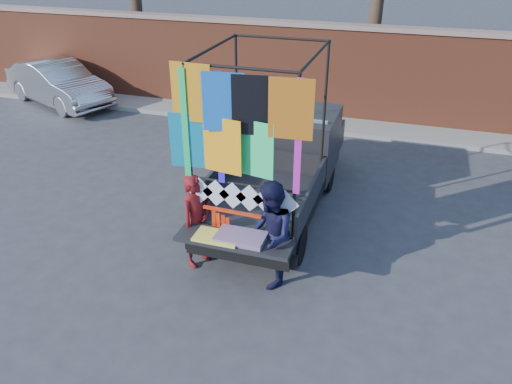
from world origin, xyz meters
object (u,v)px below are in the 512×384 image
(pickup_truck, at_px, (285,160))
(woman, at_px, (197,221))
(man, at_px, (270,235))
(sedan, at_px, (58,83))

(pickup_truck, relative_size, woman, 3.28)
(pickup_truck, bearing_deg, man, -79.58)
(sedan, xyz_separation_m, woman, (7.38, -6.30, 0.14))
(pickup_truck, xyz_separation_m, sedan, (-8.12, 3.73, -0.17))
(man, bearing_deg, pickup_truck, 172.35)
(pickup_truck, xyz_separation_m, man, (0.50, -2.70, 0.02))
(woman, bearing_deg, pickup_truck, 4.63)
(sedan, relative_size, woman, 2.51)
(sedan, height_order, woman, woman)
(pickup_truck, height_order, man, pickup_truck)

